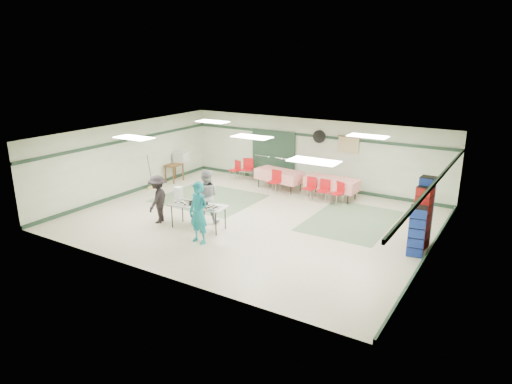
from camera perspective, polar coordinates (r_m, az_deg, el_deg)
The scene contains 42 objects.
floor at distance 14.82m, azimuth -0.49°, elevation -3.35°, with size 11.00×11.00×0.00m, color beige.
ceiling at distance 14.11m, azimuth -0.52°, elevation 6.98°, with size 11.00×11.00×0.00m, color white.
wall_back at distance 18.27m, azimuth 7.04°, elevation 4.85°, with size 11.00×11.00×0.00m, color beige.
wall_front at distance 11.04m, azimuth -13.02°, elevation -3.61°, with size 11.00×11.00×0.00m, color beige.
wall_left at distance 17.87m, azimuth -15.66°, elevation 4.06°, with size 9.00×9.00×0.00m, color beige.
wall_right at distance 12.52m, azimuth 21.37°, elevation -1.91°, with size 9.00×9.00×0.00m, color beige.
trim_back at distance 18.11m, azimuth 7.08°, elevation 7.00°, with size 11.00×0.06×0.10m, color #1D3626.
baseboard_back at distance 18.56m, azimuth 6.86°, elevation 0.94°, with size 11.00×0.06×0.12m, color #1D3626.
trim_left at distance 17.71m, azimuth -15.78°, elevation 6.26°, with size 9.00×0.06×0.10m, color #1D3626.
baseboard_left at distance 18.16m, azimuth -15.28°, elevation 0.09°, with size 9.00×0.06×0.12m, color #1D3626.
trim_right at distance 12.33m, azimuth 21.58°, elevation 1.19°, with size 9.00×0.06×0.10m, color #1D3626.
baseboard_right at distance 12.97m, azimuth 20.63°, elevation -7.29°, with size 9.00×0.06×0.12m, color #1D3626.
green_patch_a at distance 16.96m, azimuth -5.86°, elevation -0.79°, with size 3.50×3.00×0.01m, color #5D7D5B.
green_patch_b at distance 14.96m, azimuth 11.77°, elevation -3.52°, with size 2.50×3.50×0.01m, color #5D7D5B.
double_door_left at distance 19.28m, azimuth 0.97°, elevation 4.70°, with size 0.90×0.06×2.10m, color #999B99.
double_door_right at distance 18.82m, azimuth 3.47°, elevation 4.37°, with size 0.90×0.06×2.10m, color #999B99.
door_frame at distance 19.03m, azimuth 2.16°, elevation 4.53°, with size 2.00×0.03×2.15m, color #1D3626.
wall_fan at distance 17.97m, azimuth 7.91°, elevation 6.88°, with size 0.50×0.50×0.10m, color black.
scroll_banner at distance 17.56m, azimuth 11.48°, elevation 5.81°, with size 0.80×0.02×0.60m, color #CAB97E.
serving_table at distance 13.90m, azimuth -7.25°, elevation -1.78°, with size 1.85×0.93×0.76m.
sheet_tray_right at distance 13.54m, azimuth -5.81°, elevation -1.98°, with size 0.55×0.42×0.02m, color silver.
sheet_tray_mid at distance 14.03m, azimuth -7.29°, elevation -1.35°, with size 0.55×0.41×0.02m, color silver.
sheet_tray_left at distance 14.09m, azimuth -9.13°, elevation -1.35°, with size 0.62×0.47×0.02m, color silver.
baking_pan at distance 13.83m, azimuth -7.17°, elevation -1.50°, with size 0.48×0.30×0.08m, color black.
foam_box_stack at distance 14.42m, azimuth -9.66°, elevation -0.16°, with size 0.22×0.20×0.40m, color white.
volunteer_teal at distance 12.82m, azimuth -7.20°, elevation -2.60°, with size 0.65×0.42×1.77m, color teal.
volunteer_grey at distance 14.35m, azimuth -6.26°, elevation -0.54°, with size 0.83×0.65×1.71m, color gray.
volunteer_dark at distance 14.62m, azimuth -12.18°, elevation -0.88°, with size 0.99×0.57×1.53m, color black.
dining_table_a at distance 16.99m, azimuth 9.44°, elevation 1.11°, with size 1.99×0.97×0.77m.
dining_table_b at distance 17.90m, azimuth 2.92°, elevation 2.13°, with size 2.00×1.10×0.77m.
chair_a at distance 16.52m, azimuth 8.51°, elevation 0.45°, with size 0.40×0.40×0.83m.
chair_b at distance 16.73m, azimuth 6.81°, elevation 0.76°, with size 0.43×0.43×0.84m.
chair_c at distance 16.32m, azimuth 10.25°, elevation 0.14°, with size 0.50×0.50×0.82m.
chair_d at distance 17.36m, azimuth 2.44°, elevation 1.60°, with size 0.44×0.44×0.90m.
chair_loose_a at distance 19.18m, azimuth -1.05°, elevation 3.16°, with size 0.54×0.54×0.92m.
chair_loose_b at distance 19.27m, azimuth -2.50°, elevation 3.00°, with size 0.49×0.49×0.82m.
crate_stack_blue_a at distance 12.73m, azimuth 19.45°, elevation -4.64°, with size 0.41×0.41×1.34m, color navy.
crate_stack_red at distance 13.18m, azimuth 20.08°, elevation -3.01°, with size 0.39×0.39×1.76m, color maroon.
crate_stack_blue_b at distance 13.35m, azimuth 20.32°, elevation -2.30°, with size 0.38×0.38×1.97m, color navy.
printer_table at distance 19.25m, azimuth -10.21°, elevation 3.11°, with size 0.57×0.82×0.74m.
office_printer at distance 19.52m, azimuth -9.35°, elevation 4.35°, with size 0.54×0.47×0.42m, color #B1B2AD.
broom at distance 18.36m, azimuth -13.11°, elevation 2.52°, with size 0.03×0.03×1.36m, color brown.
Camera 1 is at (7.39, -11.77, 5.15)m, focal length 32.00 mm.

